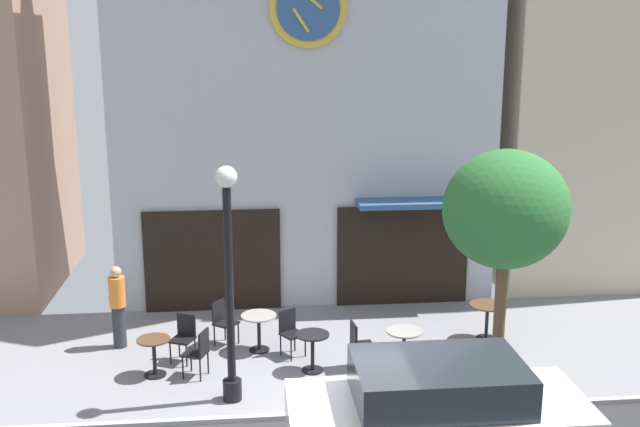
% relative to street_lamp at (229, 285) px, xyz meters
% --- Properties ---
extents(ground_plane, '(27.70, 10.79, 0.13)m').
position_rel_street_lamp_xyz_m(ground_plane, '(1.73, -0.98, -2.07)').
color(ground_plane, gray).
extents(clock_building, '(8.62, 3.75, 11.24)m').
position_rel_street_lamp_xyz_m(clock_building, '(1.68, 5.63, 3.74)').
color(clock_building, '#B2B2BC').
rests_on(clock_building, ground_plane).
extents(neighbor_building_right, '(5.74, 4.31, 11.82)m').
position_rel_street_lamp_xyz_m(neighbor_building_right, '(9.27, 6.57, 3.86)').
color(neighbor_building_right, beige).
rests_on(neighbor_building_right, ground_plane).
extents(street_lamp, '(0.36, 0.36, 4.04)m').
position_rel_street_lamp_xyz_m(street_lamp, '(0.00, 0.00, 0.00)').
color(street_lamp, black).
rests_on(street_lamp, ground_plane).
extents(street_tree, '(2.08, 1.87, 4.27)m').
position_rel_street_lamp_xyz_m(street_tree, '(4.53, -0.22, 1.20)').
color(street_tree, brown).
rests_on(street_tree, ground_plane).
extents(cafe_table_leftmost, '(0.60, 0.60, 0.72)m').
position_rel_street_lamp_xyz_m(cafe_table_leftmost, '(-1.42, 1.07, -1.58)').
color(cafe_table_leftmost, black).
rests_on(cafe_table_leftmost, ground_plane).
extents(cafe_table_center, '(0.69, 0.69, 0.74)m').
position_rel_street_lamp_xyz_m(cafe_table_center, '(0.49, 2.00, -1.53)').
color(cafe_table_center, black).
rests_on(cafe_table_center, ground_plane).
extents(cafe_table_rightmost, '(0.62, 0.62, 0.73)m').
position_rel_street_lamp_xyz_m(cafe_table_rightmost, '(1.46, 0.98, -1.57)').
color(cafe_table_rightmost, black).
rests_on(cafe_table_rightmost, ground_plane).
extents(cafe_table_center_left, '(0.67, 0.67, 0.74)m').
position_rel_street_lamp_xyz_m(cafe_table_center_left, '(3.16, 0.96, -1.54)').
color(cafe_table_center_left, black).
rests_on(cafe_table_center_left, ground_plane).
extents(cafe_table_near_curb, '(0.73, 0.73, 0.75)m').
position_rel_street_lamp_xyz_m(cafe_table_near_curb, '(5.12, 2.12, -1.51)').
color(cafe_table_near_curb, black).
rests_on(cafe_table_near_curb, ground_plane).
extents(cafe_chair_facing_wall, '(0.45, 0.45, 0.90)m').
position_rel_street_lamp_xyz_m(cafe_chair_facing_wall, '(2.32, 1.00, -1.52)').
color(cafe_chair_facing_wall, black).
rests_on(cafe_chair_facing_wall, ground_plane).
extents(cafe_chair_right_end, '(0.53, 0.53, 0.90)m').
position_rel_street_lamp_xyz_m(cafe_chair_right_end, '(-0.92, 1.69, -1.52)').
color(cafe_chair_right_end, black).
rests_on(cafe_chair_right_end, ground_plane).
extents(cafe_chair_under_awning, '(0.52, 0.52, 0.90)m').
position_rel_street_lamp_xyz_m(cafe_chair_under_awning, '(-0.60, 0.94, -1.52)').
color(cafe_chair_under_awning, black).
rests_on(cafe_chair_under_awning, ground_plane).
extents(cafe_chair_left_end, '(0.56, 0.56, 0.90)m').
position_rel_street_lamp_xyz_m(cafe_chair_left_end, '(-0.22, 2.40, -1.52)').
color(cafe_chair_left_end, black).
rests_on(cafe_chair_left_end, ground_plane).
extents(cafe_chair_mid_row, '(0.55, 0.55, 0.90)m').
position_rel_street_lamp_xyz_m(cafe_chair_mid_row, '(1.09, 1.74, -1.52)').
color(cafe_chair_mid_row, black).
rests_on(cafe_chair_mid_row, ground_plane).
extents(cafe_chair_facing_street, '(0.42, 0.42, 0.90)m').
position_rel_street_lamp_xyz_m(cafe_chair_facing_street, '(3.19, 0.09, -1.52)').
color(cafe_chair_facing_street, black).
rests_on(cafe_chair_facing_street, ground_plane).
extents(pedestrian_orange, '(0.43, 0.43, 1.67)m').
position_rel_street_lamp_xyz_m(pedestrian_orange, '(-2.26, 2.47, -1.19)').
color(pedestrian_orange, '#2D2D38').
rests_on(pedestrian_orange, ground_plane).
extents(parked_car_white, '(4.30, 2.03, 1.55)m').
position_rel_street_lamp_xyz_m(parked_car_white, '(2.98, -2.19, -1.29)').
color(parked_car_white, white).
rests_on(parked_car_white, ground_plane).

